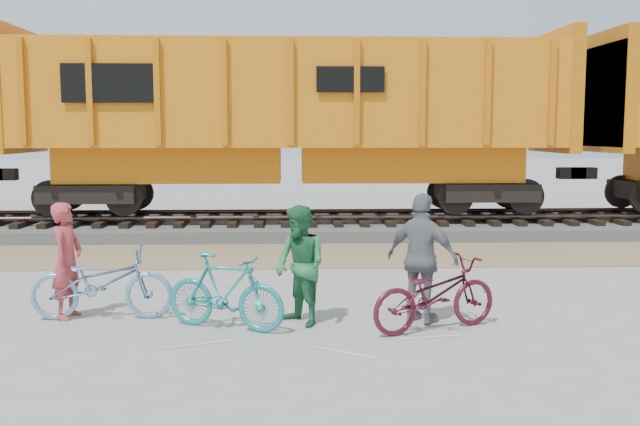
# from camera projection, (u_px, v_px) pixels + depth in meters

# --- Properties ---
(ground) EXTENTS (120.00, 120.00, 0.00)m
(ground) POSITION_uv_depth(u_px,v_px,m) (280.00, 326.00, 9.65)
(ground) COLOR #9E9E99
(ground) RESTS_ON ground
(gravel_strip) EXTENTS (120.00, 3.00, 0.02)m
(gravel_strip) POSITION_uv_depth(u_px,v_px,m) (284.00, 255.00, 15.11)
(gravel_strip) COLOR #877254
(gravel_strip) RESTS_ON ground
(ballast_bed) EXTENTS (120.00, 4.00, 0.30)m
(ballast_bed) POSITION_uv_depth(u_px,v_px,m) (286.00, 227.00, 18.57)
(ballast_bed) COLOR slate
(ballast_bed) RESTS_ON ground
(track) EXTENTS (120.00, 2.60, 0.24)m
(track) POSITION_uv_depth(u_px,v_px,m) (286.00, 215.00, 18.53)
(track) COLOR black
(track) RESTS_ON ballast_bed
(hopper_car_center) EXTENTS (14.00, 3.13, 4.65)m
(hopper_car_center) POSITION_uv_depth(u_px,v_px,m) (291.00, 117.00, 18.25)
(hopper_car_center) COLOR black
(hopper_car_center) RESTS_ON track
(bicycle_blue) EXTENTS (1.99, 0.75, 1.04)m
(bicycle_blue) POSITION_uv_depth(u_px,v_px,m) (102.00, 283.00, 9.98)
(bicycle_blue) COLOR #669ABD
(bicycle_blue) RESTS_ON ground
(bicycle_teal) EXTENTS (1.76, 1.10, 1.02)m
(bicycle_teal) POSITION_uv_depth(u_px,v_px,m) (225.00, 292.00, 9.45)
(bicycle_teal) COLOR teal
(bicycle_teal) RESTS_ON ground
(bicycle_maroon) EXTENTS (1.97, 1.33, 0.98)m
(bicycle_maroon) POSITION_uv_depth(u_px,v_px,m) (435.00, 294.00, 9.41)
(bicycle_maroon) COLOR #511323
(bicycle_maroon) RESTS_ON ground
(person_solo) EXTENTS (0.47, 0.65, 1.64)m
(person_solo) POSITION_uv_depth(u_px,v_px,m) (67.00, 260.00, 10.02)
(person_solo) COLOR #B3383D
(person_solo) RESTS_ON ground
(person_man) EXTENTS (0.97, 1.01, 1.64)m
(person_man) POSITION_uv_depth(u_px,v_px,m) (300.00, 266.00, 9.65)
(person_man) COLOR #267240
(person_man) RESTS_ON ground
(person_woman) EXTENTS (1.11, 0.98, 1.80)m
(person_woman) POSITION_uv_depth(u_px,v_px,m) (422.00, 258.00, 9.75)
(person_woman) COLOR slate
(person_woman) RESTS_ON ground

